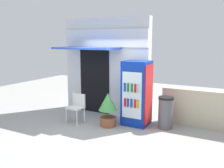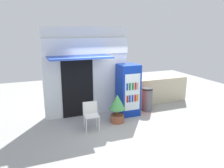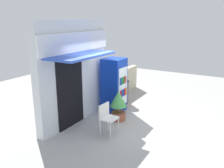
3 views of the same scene
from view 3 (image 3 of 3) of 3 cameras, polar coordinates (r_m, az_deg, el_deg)
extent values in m
plane|color=#A3A39E|center=(7.61, 3.75, -9.36)|extent=(16.00, 16.00, 0.00)
cube|color=silver|center=(7.40, -9.14, 2.76)|extent=(3.07, 0.27, 3.17)
cube|color=white|center=(7.15, -8.36, 9.93)|extent=(3.07, 0.08, 0.56)
cube|color=blue|center=(6.63, -7.26, 6.83)|extent=(2.04, 0.96, 0.06)
cube|color=black|center=(7.17, -9.90, -1.90)|extent=(1.12, 0.03, 2.16)
cube|color=#0C2D9E|center=(8.31, 0.48, -0.24)|extent=(0.73, 0.68, 1.88)
cube|color=silver|center=(8.15, 2.62, -0.58)|extent=(0.58, 0.02, 1.31)
cube|color=red|center=(8.63, 1.71, 0.34)|extent=(0.02, 0.61, 1.69)
cylinder|color=red|center=(8.04, 2.05, -2.44)|extent=(0.06, 0.06, 0.24)
cylinder|color=#1938A5|center=(8.12, 2.36, -2.27)|extent=(0.06, 0.06, 0.24)
cylinder|color=#1938A5|center=(8.21, 2.71, -2.07)|extent=(0.06, 0.06, 0.24)
cylinder|color=red|center=(8.30, 3.07, -1.87)|extent=(0.06, 0.06, 0.24)
cylinder|color=orange|center=(8.38, 3.35, -1.71)|extent=(0.06, 0.06, 0.24)
cylinder|color=#1938A5|center=(7.90, 2.04, 0.56)|extent=(0.06, 0.06, 0.24)
cylinder|color=#196B2D|center=(7.99, 2.38, 0.72)|extent=(0.06, 0.06, 0.24)
cylinder|color=#196B2D|center=(8.09, 2.76, 0.90)|extent=(0.06, 0.06, 0.24)
cylinder|color=red|center=(8.18, 3.10, 1.06)|extent=(0.06, 0.06, 0.24)
cylinder|color=#B2B2B7|center=(8.26, 3.39, 1.19)|extent=(0.06, 0.06, 0.24)
cylinder|color=silver|center=(6.62, -0.39, -11.11)|extent=(0.04, 0.04, 0.45)
cylinder|color=silver|center=(6.93, 1.53, -9.86)|extent=(0.04, 0.04, 0.45)
cylinder|color=silver|center=(6.81, -2.87, -10.36)|extent=(0.04, 0.04, 0.45)
cylinder|color=silver|center=(7.11, -0.88, -9.19)|extent=(0.04, 0.04, 0.45)
cube|color=silver|center=(6.76, -0.65, -8.24)|extent=(0.49, 0.43, 0.04)
cube|color=silver|center=(6.78, -1.94, -6.25)|extent=(0.46, 0.07, 0.38)
cylinder|color=#995138|center=(7.79, 1.52, -7.64)|extent=(0.47, 0.47, 0.26)
cylinder|color=brown|center=(7.70, 1.54, -6.03)|extent=(0.05, 0.05, 0.21)
cone|color=#47994C|center=(7.58, 1.56, -3.54)|extent=(0.54, 0.54, 0.50)
cylinder|color=#595960|center=(9.22, 2.72, -2.02)|extent=(0.41, 0.41, 0.84)
cylinder|color=black|center=(9.09, 2.75, 0.70)|extent=(0.43, 0.43, 0.06)
cube|color=beige|center=(10.30, 2.45, 0.50)|extent=(2.52, 0.22, 1.06)
camera|label=1|loc=(9.99, 45.32, 6.76)|focal=39.57mm
camera|label=2|loc=(4.67, 72.07, 3.56)|focal=35.73mm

